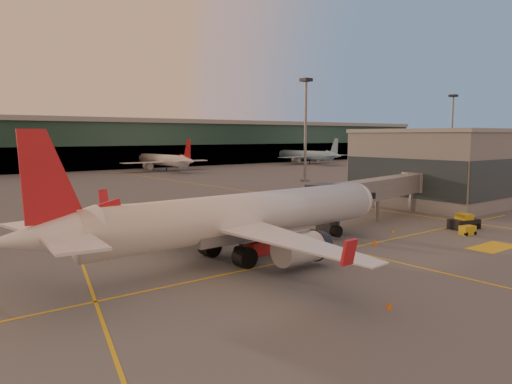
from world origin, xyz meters
TOP-DOWN VIEW (x-y plane):
  - ground at (0.00, 0.00)m, footprint 600.00×600.00m
  - taxi_markings at (-7.32, 44.49)m, footprint 100.12×173.00m
  - gate_building at (41.93, 17.93)m, footprint 18.40×22.40m
  - mast_east_near at (55.00, 62.00)m, footprint 2.40×2.40m
  - mast_east_far at (130.00, 66.00)m, footprint 2.40×2.40m
  - distant_aircraft_row at (10.83, 118.00)m, footprint 350.00×34.00m
  - main_airplane at (-6.12, 8.47)m, footprint 39.75×35.74m
  - jet_bridge at (22.74, 13.84)m, footprint 29.13×8.69m
  - catering_truck at (-3.10, 9.20)m, footprint 5.30×2.68m
  - gpu_cart at (22.11, 1.02)m, footprint 2.01×1.45m
  - pushback_tug at (25.37, 3.25)m, footprint 4.06×2.86m
  - cone_nose at (16.22, 7.00)m, footprint 0.39×0.39m
  - cone_wing_right at (-5.86, -8.67)m, footprint 0.41×0.41m
  - cone_fwd at (9.13, 4.25)m, footprint 0.49×0.49m

SIDE VIEW (x-z plane):
  - ground at x=0.00m, z-range 0.00..0.00m
  - distant_aircraft_row at x=10.83m, z-range -6.50..6.50m
  - taxi_markings at x=-7.32m, z-range 0.00..0.01m
  - cone_nose at x=16.22m, z-range -0.01..0.48m
  - cone_wing_right at x=-5.86m, z-range -0.01..0.51m
  - cone_fwd at x=9.13m, z-range -0.01..0.62m
  - gpu_cart at x=22.11m, z-range -0.01..1.06m
  - pushback_tug at x=25.37m, z-range -0.18..1.72m
  - catering_truck at x=-3.10m, z-range 0.27..4.25m
  - main_airplane at x=-6.12m, z-range -2.10..9.91m
  - jet_bridge at x=22.74m, z-range 1.18..7.10m
  - gate_building at x=41.93m, z-range -0.01..12.59m
  - mast_east_near at x=55.00m, z-range 2.06..27.66m
  - mast_east_far at x=130.00m, z-range 2.06..27.66m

